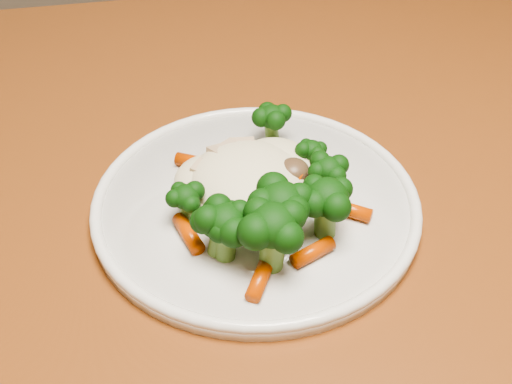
# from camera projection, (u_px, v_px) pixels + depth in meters

# --- Properties ---
(dining_table) EXTENTS (1.30, 1.04, 0.75)m
(dining_table) POSITION_uv_depth(u_px,v_px,m) (348.00, 221.00, 0.70)
(dining_table) COLOR brown
(dining_table) RESTS_ON ground
(plate) EXTENTS (0.28, 0.28, 0.01)m
(plate) POSITION_uv_depth(u_px,v_px,m) (256.00, 205.00, 0.55)
(plate) COLOR white
(plate) RESTS_ON dining_table
(meal) EXTENTS (0.16, 0.19, 0.05)m
(meal) POSITION_uv_depth(u_px,v_px,m) (262.00, 193.00, 0.52)
(meal) COLOR #F3E9C2
(meal) RESTS_ON plate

